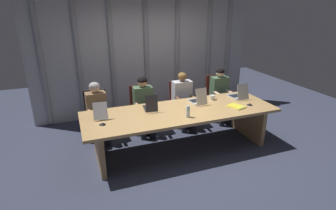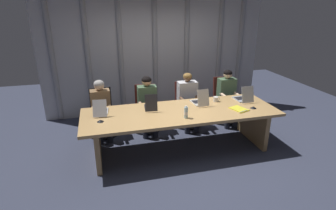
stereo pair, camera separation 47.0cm
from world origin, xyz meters
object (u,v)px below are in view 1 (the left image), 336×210
object	(u,v)px
coffee_mug_near	(212,97)
conference_mic_left_side	(250,104)
conference_mic_middle	(102,124)
laptop_right_mid	(238,95)
office_chair_center	(181,108)
laptop_center	(197,100)
office_chair_right_mid	(217,103)
person_left_mid	(144,102)
person_right_mid	(221,92)
spiral_notepad	(237,106)
laptop_left_end	(100,113)
person_center	(183,97)
person_left_end	(97,108)
office_chair_left_end	(98,120)
water_bottle_primary	(188,112)
laptop_left_mid	(150,107)
office_chair_left_mid	(142,114)

from	to	relation	value
coffee_mug_near	conference_mic_left_side	distance (m)	0.72
conference_mic_middle	laptop_right_mid	bearing A→B (deg)	6.94
office_chair_center	conference_mic_left_side	bearing A→B (deg)	34.18
laptop_center	office_chair_center	size ratio (longest dim) A/B	0.45
office_chair_right_mid	person_left_mid	world-z (taller)	person_left_mid
laptop_right_mid	person_right_mid	size ratio (longest dim) A/B	0.36
coffee_mug_near	spiral_notepad	xyz separation A→B (m)	(0.23, -0.50, -0.04)
laptop_left_end	laptop_right_mid	size ratio (longest dim) A/B	1.05
laptop_center	office_chair_right_mid	size ratio (longest dim) A/B	0.43
laptop_left_end	person_center	distance (m)	1.91
conference_mic_middle	office_chair_center	bearing A→B (deg)	31.86
laptop_left_end	person_left_end	distance (m)	0.65
laptop_left_end	office_chair_left_end	size ratio (longest dim) A/B	0.48
person_right_mid	conference_mic_middle	bearing A→B (deg)	-68.46
person_left_end	office_chair_center	bearing A→B (deg)	92.36
water_bottle_primary	coffee_mug_near	bearing A→B (deg)	37.39
laptop_right_mid	coffee_mug_near	distance (m)	0.54
water_bottle_primary	coffee_mug_near	distance (m)	1.02
laptop_center	office_chair_center	distance (m)	0.91
coffee_mug_near	person_left_end	bearing A→B (deg)	165.45
laptop_left_end	person_left_end	xyz separation A→B (m)	(0.01, 0.63, -0.15)
office_chair_left_end	spiral_notepad	xyz separation A→B (m)	(2.37, -1.22, 0.41)
laptop_center	person_left_end	xyz separation A→B (m)	(-1.80, 0.62, -0.16)
office_chair_right_mid	person_left_mid	xyz separation A→B (m)	(-1.78, -0.16, 0.30)
person_left_end	conference_mic_left_side	bearing A→B (deg)	65.36
office_chair_left_end	person_center	xyz separation A→B (m)	(1.78, -0.16, 0.32)
laptop_right_mid	person_left_mid	distance (m)	1.89
coffee_mug_near	laptop_left_end	bearing A→B (deg)	-178.09
person_center	water_bottle_primary	distance (m)	1.27
laptop_left_end	spiral_notepad	world-z (taller)	laptop_left_end
laptop_left_end	person_left_mid	size ratio (longest dim) A/B	0.38
office_chair_center	person_left_end	xyz separation A→B (m)	(-1.81, -0.16, 0.31)
laptop_left_end	laptop_left_mid	distance (m)	0.87
laptop_left_mid	person_center	world-z (taller)	person_center
office_chair_right_mid	person_left_end	size ratio (longest dim) A/B	0.84
person_left_mid	coffee_mug_near	xyz separation A→B (m)	(1.23, -0.56, 0.13)
person_right_mid	conference_mic_middle	size ratio (longest dim) A/B	10.85
laptop_left_end	office_chair_left_end	xyz separation A→B (m)	(0.01, 0.79, -0.46)
laptop_left_mid	laptop_right_mid	world-z (taller)	laptop_right_mid
office_chair_left_mid	office_chair_right_mid	world-z (taller)	office_chair_right_mid
laptop_left_mid	person_left_mid	world-z (taller)	person_left_mid
laptop_center	person_right_mid	bearing A→B (deg)	-59.84
office_chair_center	conference_mic_middle	distance (m)	2.20
laptop_left_end	person_right_mid	xyz separation A→B (m)	(2.70, 0.63, -0.13)
person_left_mid	person_right_mid	xyz separation A→B (m)	(1.77, 0.00, 0.01)
laptop_left_end	office_chair_right_mid	size ratio (longest dim) A/B	0.46
person_left_mid	conference_mic_middle	xyz separation A→B (m)	(-0.95, -0.98, 0.10)
office_chair_left_end	spiral_notepad	world-z (taller)	office_chair_left_end
person_left_end	coffee_mug_near	xyz separation A→B (m)	(2.15, -0.56, 0.14)
person_right_mid	conference_mic_left_side	distance (m)	1.08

